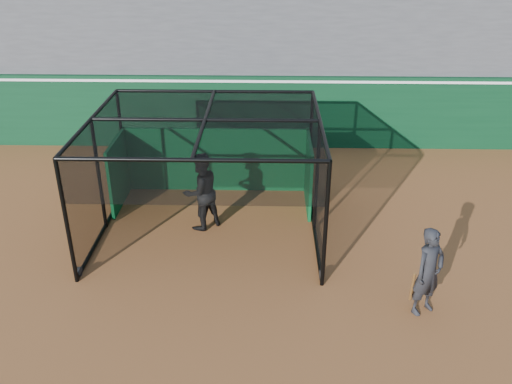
{
  "coord_description": "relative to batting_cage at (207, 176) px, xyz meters",
  "views": [
    {
      "loc": [
        0.34,
        -9.38,
        7.12
      ],
      "look_at": [
        0.07,
        2.0,
        1.4
      ],
      "focal_mm": 38.0,
      "sensor_mm": 36.0,
      "label": 1
    }
  ],
  "objects": [
    {
      "name": "outfield_wall",
      "position": [
        1.14,
        5.8,
        -0.18
      ],
      "size": [
        50.0,
        0.5,
        2.5
      ],
      "color": "#09331A",
      "rests_on": "ground"
    },
    {
      "name": "ground",
      "position": [
        1.14,
        -2.7,
        -1.46
      ],
      "size": [
        120.0,
        120.0,
        0.0
      ],
      "primitive_type": "plane",
      "color": "brown",
      "rests_on": "ground"
    },
    {
      "name": "batting_cage",
      "position": [
        0.0,
        0.0,
        0.0
      ],
      "size": [
        5.48,
        4.84,
        2.93
      ],
      "color": "black",
      "rests_on": "ground"
    },
    {
      "name": "on_deck_player",
      "position": [
        4.67,
        -3.21,
        -0.52
      ],
      "size": [
        0.83,
        0.76,
        1.9
      ],
      "color": "black",
      "rests_on": "ground"
    },
    {
      "name": "batter",
      "position": [
        -0.19,
        0.05,
        -0.44
      ],
      "size": [
        1.26,
        1.23,
        2.05
      ],
      "primitive_type": "imported",
      "rotation": [
        0.0,
        0.0,
        3.84
      ],
      "color": "black",
      "rests_on": "ground"
    }
  ]
}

